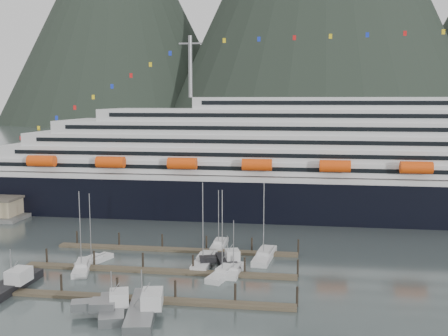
{
  "coord_description": "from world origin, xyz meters",
  "views": [
    {
      "loc": [
        19.09,
        -82.0,
        29.63
      ],
      "look_at": [
        3.8,
        22.0,
        15.94
      ],
      "focal_mm": 42.0,
      "sensor_mm": 36.0,
      "label": 1
    }
  ],
  "objects_px": {
    "trawler_e": "(227,261)",
    "trawler_c": "(141,309)",
    "cruise_ship": "(343,169)",
    "sailboat_g": "(264,256)",
    "trawler_b": "(111,307)",
    "sailboat_f": "(219,245)",
    "sailboat_d": "(225,273)",
    "sailboat_h": "(235,271)",
    "sailboat_a": "(94,261)",
    "trawler_a": "(11,283)",
    "sailboat_c": "(204,261)",
    "sailboat_b": "(82,268)"
  },
  "relations": [
    {
      "from": "sailboat_c",
      "to": "trawler_a",
      "type": "xyz_separation_m",
      "value": [
        -27.88,
        -16.94,
        0.45
      ]
    },
    {
      "from": "cruise_ship",
      "to": "sailboat_a",
      "type": "distance_m",
      "value": 69.19
    },
    {
      "from": "trawler_b",
      "to": "trawler_e",
      "type": "height_order",
      "value": "trawler_b"
    },
    {
      "from": "sailboat_g",
      "to": "trawler_b",
      "type": "distance_m",
      "value": 34.56
    },
    {
      "from": "sailboat_f",
      "to": "sailboat_h",
      "type": "height_order",
      "value": "sailboat_f"
    },
    {
      "from": "cruise_ship",
      "to": "trawler_a",
      "type": "relative_size",
      "value": 16.15
    },
    {
      "from": "sailboat_b",
      "to": "sailboat_g",
      "type": "height_order",
      "value": "sailboat_g"
    },
    {
      "from": "trawler_b",
      "to": "trawler_e",
      "type": "distance_m",
      "value": 26.67
    },
    {
      "from": "trawler_a",
      "to": "sailboat_a",
      "type": "bearing_deg",
      "value": -25.52
    },
    {
      "from": "sailboat_f",
      "to": "trawler_c",
      "type": "relative_size",
      "value": 0.85
    },
    {
      "from": "cruise_ship",
      "to": "trawler_b",
      "type": "relative_size",
      "value": 19.46
    },
    {
      "from": "trawler_e",
      "to": "trawler_a",
      "type": "bearing_deg",
      "value": 99.8
    },
    {
      "from": "sailboat_d",
      "to": "sailboat_h",
      "type": "distance_m",
      "value": 1.93
    },
    {
      "from": "sailboat_d",
      "to": "trawler_b",
      "type": "relative_size",
      "value": 1.42
    },
    {
      "from": "sailboat_c",
      "to": "sailboat_h",
      "type": "xyz_separation_m",
      "value": [
        6.1,
        -4.33,
        -0.07
      ]
    },
    {
      "from": "trawler_e",
      "to": "sailboat_f",
      "type": "bearing_deg",
      "value": -2.16
    },
    {
      "from": "sailboat_a",
      "to": "trawler_a",
      "type": "distance_m",
      "value": 16.65
    },
    {
      "from": "sailboat_c",
      "to": "trawler_b",
      "type": "xyz_separation_m",
      "value": [
        -8.85,
        -23.75,
        0.41
      ]
    },
    {
      "from": "sailboat_c",
      "to": "trawler_c",
      "type": "distance_m",
      "value": 24.17
    },
    {
      "from": "trawler_e",
      "to": "trawler_c",
      "type": "bearing_deg",
      "value": 142.1
    },
    {
      "from": "sailboat_f",
      "to": "sailboat_g",
      "type": "relative_size",
      "value": 0.81
    },
    {
      "from": "cruise_ship",
      "to": "trawler_e",
      "type": "xyz_separation_m",
      "value": [
        -23.71,
        -46.72,
        -11.23
      ]
    },
    {
      "from": "cruise_ship",
      "to": "trawler_e",
      "type": "bearing_deg",
      "value": -116.91
    },
    {
      "from": "sailboat_a",
      "to": "trawler_b",
      "type": "bearing_deg",
      "value": -133.19
    },
    {
      "from": "sailboat_h",
      "to": "trawler_b",
      "type": "height_order",
      "value": "sailboat_h"
    },
    {
      "from": "sailboat_a",
      "to": "sailboat_f",
      "type": "bearing_deg",
      "value": -38.07
    },
    {
      "from": "sailboat_a",
      "to": "sailboat_g",
      "type": "bearing_deg",
      "value": -57.83
    },
    {
      "from": "trawler_c",
      "to": "trawler_e",
      "type": "xyz_separation_m",
      "value": [
        8.71,
        23.26,
        -0.1
      ]
    },
    {
      "from": "sailboat_f",
      "to": "trawler_e",
      "type": "bearing_deg",
      "value": -164.59
    },
    {
      "from": "cruise_ship",
      "to": "sailboat_g",
      "type": "xyz_separation_m",
      "value": [
        -17.29,
        -41.43,
        -11.6
      ]
    },
    {
      "from": "trawler_e",
      "to": "sailboat_c",
      "type": "bearing_deg",
      "value": 66.08
    },
    {
      "from": "sailboat_b",
      "to": "sailboat_h",
      "type": "relative_size",
      "value": 1.48
    },
    {
      "from": "sailboat_a",
      "to": "sailboat_h",
      "type": "xyz_separation_m",
      "value": [
        26.18,
        -2.1,
        -0.03
      ]
    },
    {
      "from": "sailboat_h",
      "to": "trawler_c",
      "type": "relative_size",
      "value": 0.68
    },
    {
      "from": "sailboat_c",
      "to": "trawler_c",
      "type": "bearing_deg",
      "value": 170.91
    },
    {
      "from": "sailboat_c",
      "to": "sailboat_d",
      "type": "distance_m",
      "value": 7.14
    },
    {
      "from": "trawler_b",
      "to": "sailboat_d",
      "type": "bearing_deg",
      "value": -55.48
    },
    {
      "from": "cruise_ship",
      "to": "trawler_c",
      "type": "height_order",
      "value": "cruise_ship"
    },
    {
      "from": "sailboat_g",
      "to": "sailboat_d",
      "type": "bearing_deg",
      "value": 155.7
    },
    {
      "from": "sailboat_d",
      "to": "trawler_b",
      "type": "xyz_separation_m",
      "value": [
        -13.41,
        -18.26,
        0.44
      ]
    },
    {
      "from": "trawler_c",
      "to": "sailboat_h",
      "type": "bearing_deg",
      "value": -39.8
    },
    {
      "from": "sailboat_h",
      "to": "trawler_b",
      "type": "xyz_separation_m",
      "value": [
        -14.95,
        -19.42,
        0.48
      ]
    },
    {
      "from": "trawler_c",
      "to": "sailboat_b",
      "type": "bearing_deg",
      "value": 31.83
    },
    {
      "from": "sailboat_d",
      "to": "sailboat_h",
      "type": "relative_size",
      "value": 1.55
    },
    {
      "from": "sailboat_h",
      "to": "trawler_e",
      "type": "distance_m",
      "value": 4.32
    },
    {
      "from": "sailboat_g",
      "to": "sailboat_h",
      "type": "distance_m",
      "value": 10.19
    },
    {
      "from": "sailboat_a",
      "to": "sailboat_c",
      "type": "xyz_separation_m",
      "value": [
        20.08,
        2.24,
        0.04
      ]
    },
    {
      "from": "sailboat_a",
      "to": "trawler_a",
      "type": "xyz_separation_m",
      "value": [
        -7.8,
        -14.7,
        0.49
      ]
    },
    {
      "from": "sailboat_d",
      "to": "sailboat_a",
      "type": "bearing_deg",
      "value": 97.44
    },
    {
      "from": "cruise_ship",
      "to": "sailboat_f",
      "type": "distance_m",
      "value": 45.61
    }
  ]
}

